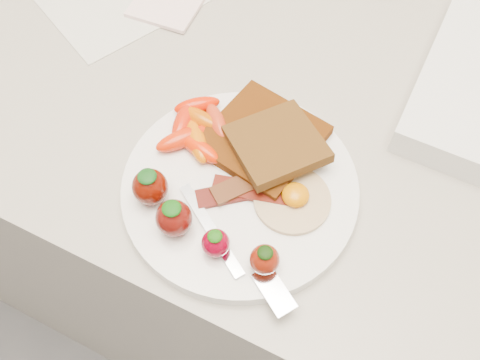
% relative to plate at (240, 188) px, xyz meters
% --- Properties ---
extents(counter, '(2.00, 0.60, 0.90)m').
position_rel_plate_xyz_m(counter, '(-0.00, 0.15, -0.46)').
color(counter, gray).
rests_on(counter, ground).
extents(plate, '(0.27, 0.27, 0.02)m').
position_rel_plate_xyz_m(plate, '(0.00, 0.00, 0.00)').
color(plate, white).
rests_on(plate, counter).
extents(toast_lower, '(0.14, 0.14, 0.01)m').
position_rel_plate_xyz_m(toast_lower, '(-0.00, 0.06, 0.02)').
color(toast_lower, '#402406').
rests_on(toast_lower, plate).
extents(toast_upper, '(0.13, 0.13, 0.02)m').
position_rel_plate_xyz_m(toast_upper, '(0.02, 0.06, 0.03)').
color(toast_upper, '#3B240E').
rests_on(toast_upper, toast_lower).
extents(fried_egg, '(0.11, 0.11, 0.02)m').
position_rel_plate_xyz_m(fried_egg, '(0.06, 0.01, 0.01)').
color(fried_egg, beige).
rests_on(fried_egg, plate).
extents(bacon_strips, '(0.11, 0.10, 0.01)m').
position_rel_plate_xyz_m(bacon_strips, '(0.01, -0.00, 0.01)').
color(bacon_strips, '#310402').
rests_on(bacon_strips, plate).
extents(baby_carrots, '(0.09, 0.11, 0.02)m').
position_rel_plate_xyz_m(baby_carrots, '(-0.08, 0.04, 0.02)').
color(baby_carrots, '#B74B00').
rests_on(baby_carrots, plate).
extents(strawberries, '(0.18, 0.06, 0.05)m').
position_rel_plate_xyz_m(strawberries, '(-0.03, -0.07, 0.03)').
color(strawberries, '#4E0C02').
rests_on(strawberries, plate).
extents(fork, '(0.17, 0.10, 0.00)m').
position_rel_plate_xyz_m(fork, '(0.04, -0.08, 0.01)').
color(fork, silver).
rests_on(fork, plate).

